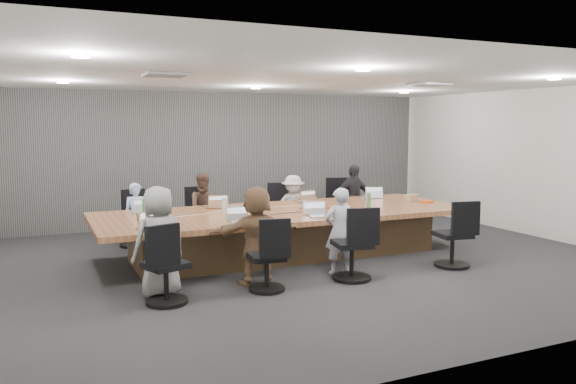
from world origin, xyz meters
name	(u,v)px	position (x,y,z in m)	size (l,w,h in m)	color
floor	(299,262)	(0.00, 0.00, 0.00)	(10.00, 8.00, 0.00)	#2A2A2C
ceiling	(299,79)	(0.00, 0.00, 2.80)	(10.00, 8.00, 0.00)	white
wall_back	(220,158)	(0.00, 4.00, 1.40)	(10.00, 2.80, 0.00)	silver
wall_front	(495,206)	(0.00, -4.00, 1.40)	(10.00, 2.80, 0.00)	silver
wall_right	(538,163)	(5.00, 0.00, 1.40)	(8.00, 2.80, 0.00)	silver
curtain	(221,158)	(0.00, 3.92, 1.40)	(9.80, 0.04, 2.80)	#5D5D5D
conference_table	(285,231)	(0.00, 0.50, 0.40)	(6.00, 2.20, 0.74)	#513A24
chair_0	(134,225)	(-2.14, 2.20, 0.39)	(0.52, 0.52, 0.78)	black
chair_1	(200,220)	(-0.95, 2.20, 0.38)	(0.52, 0.52, 0.77)	black
chair_2	(286,214)	(0.76, 2.20, 0.39)	(0.52, 0.52, 0.77)	black
chair_3	(344,208)	(2.07, 2.20, 0.43)	(0.58, 0.58, 0.86)	black
chair_4	(166,271)	(-2.30, -1.20, 0.39)	(0.53, 0.53, 0.78)	black
chair_5	(267,263)	(-1.02, -1.20, 0.37)	(0.50, 0.50, 0.73)	black
chair_6	(352,250)	(0.24, -1.20, 0.42)	(0.56, 0.56, 0.83)	black
chair_7	(452,240)	(1.97, -1.20, 0.41)	(0.55, 0.55, 0.81)	black
person_0	(137,217)	(-2.14, 1.85, 0.57)	(0.42, 0.28, 1.15)	#9DB9E2
laptop_0	(142,211)	(-2.14, 1.30, 0.75)	(0.33, 0.23, 0.02)	#B2B2B7
person_1	(205,209)	(-0.95, 1.85, 0.64)	(0.62, 0.48, 1.28)	#4D362D
laptop_1	(214,207)	(-0.95, 1.30, 0.75)	(0.33, 0.23, 0.02)	#8C6647
person_2	(293,206)	(0.76, 1.85, 0.59)	(0.76, 0.44, 1.17)	#B6B6B6
laptop_2	(306,201)	(0.76, 1.30, 0.75)	(0.34, 0.23, 0.02)	#8C6647
person_3	(353,198)	(2.07, 1.85, 0.67)	(0.79, 0.33, 1.34)	#28282C
laptop_3	(368,197)	(2.07, 1.30, 0.75)	(0.34, 0.24, 0.02)	#B2B2B7
person_4	(159,241)	(-2.30, -0.85, 0.69)	(0.67, 0.44, 1.37)	gray
laptop_4	(151,229)	(-2.30, -0.30, 0.75)	(0.33, 0.23, 0.02)	#8C6647
person_5	(257,235)	(-1.02, -0.85, 0.66)	(1.23, 0.39, 1.32)	brown
laptop_5	(243,222)	(-1.02, -0.30, 0.75)	(0.31, 0.21, 0.02)	#B2B2B7
person_6	(339,231)	(0.24, -0.85, 0.62)	(0.45, 0.30, 1.24)	#AAA9B7
laptop_6	(321,216)	(0.24, -0.30, 0.75)	(0.35, 0.24, 0.02)	#B2B2B7
bottle_green_left	(145,207)	(-2.17, 0.85, 0.87)	(0.07, 0.07, 0.26)	#45824A
bottle_green_right	(369,201)	(1.34, 0.12, 0.87)	(0.07, 0.07, 0.25)	#45824A
bottle_clear	(224,206)	(-1.00, 0.59, 0.86)	(0.07, 0.07, 0.24)	silver
cup_white_far	(247,206)	(-0.53, 0.85, 0.79)	(0.08, 0.08, 0.10)	white
cup_white_near	(345,202)	(1.20, 0.65, 0.79)	(0.08, 0.08, 0.10)	white
mug_brown	(140,217)	(-2.32, 0.47, 0.79)	(0.09, 0.09, 0.11)	brown
mic_left	(239,217)	(-0.92, 0.13, 0.75)	(0.15, 0.10, 0.03)	black
mic_right	(318,208)	(0.56, 0.43, 0.76)	(0.16, 0.11, 0.03)	black
stapler	(309,210)	(0.30, 0.24, 0.77)	(0.16, 0.04, 0.06)	black
canvas_bag	(411,198)	(2.52, 0.56, 0.80)	(0.23, 0.14, 0.13)	tan
snack_packet	(427,202)	(2.65, 0.28, 0.76)	(0.19, 0.13, 0.04)	#F05614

